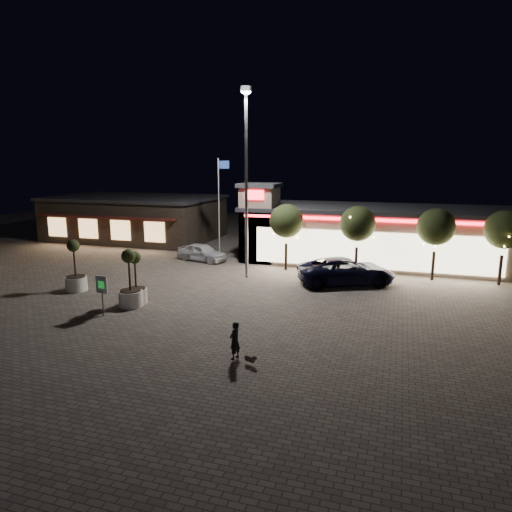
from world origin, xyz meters
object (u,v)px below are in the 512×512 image
(planter_left, at_px, (76,275))
(valet_sign, at_px, (102,288))
(pedestrian, at_px, (235,340))
(white_sedan, at_px, (202,252))
(pickup_truck, at_px, (346,271))
(planter_mid, at_px, (130,289))

(planter_left, height_order, valet_sign, planter_left)
(valet_sign, bearing_deg, pedestrian, -19.12)
(white_sedan, relative_size, planter_left, 1.30)
(valet_sign, bearing_deg, pickup_truck, 42.03)
(pickup_truck, relative_size, planter_mid, 1.96)
(pickup_truck, bearing_deg, planter_mid, 104.09)
(pickup_truck, bearing_deg, white_sedan, 49.37)
(pickup_truck, bearing_deg, pedestrian, 143.88)
(pedestrian, distance_m, planter_mid, 9.04)
(planter_mid, distance_m, valet_sign, 1.94)
(white_sedan, xyz_separation_m, pedestrian, (8.80, -16.43, 0.06))
(pickup_truck, relative_size, valet_sign, 2.95)
(pickup_truck, height_order, valet_sign, valet_sign)
(pickup_truck, height_order, pedestrian, pickup_truck)
(white_sedan, height_order, pedestrian, pedestrian)
(pedestrian, distance_m, valet_sign, 8.70)
(white_sedan, bearing_deg, planter_mid, -160.09)
(pedestrian, bearing_deg, white_sedan, -135.09)
(pedestrian, xyz_separation_m, planter_left, (-12.61, 6.31, 0.21))
(white_sedan, height_order, planter_mid, planter_mid)
(white_sedan, distance_m, valet_sign, 13.63)
(white_sedan, height_order, valet_sign, valet_sign)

